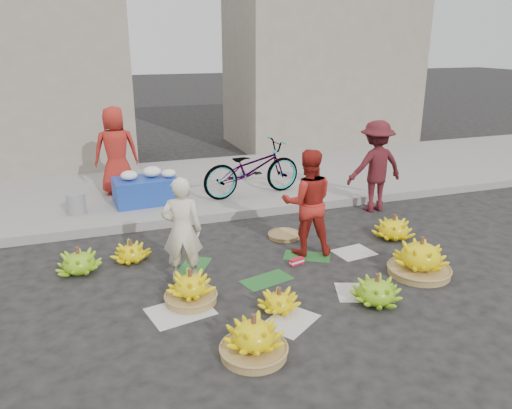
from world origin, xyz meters
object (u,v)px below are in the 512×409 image
object	(u,v)px
banana_bunch_0	(191,288)
vendor_cream	(182,230)
banana_bunch_4	(420,258)
flower_table	(146,189)
bicycle	(252,169)

from	to	relation	value
banana_bunch_0	vendor_cream	world-z (taller)	vendor_cream
banana_bunch_4	vendor_cream	xyz separation A→B (m)	(-2.95, 0.85, 0.45)
vendor_cream	flower_table	xyz separation A→B (m)	(-0.06, 3.03, -0.30)
banana_bunch_4	flower_table	size ratio (longest dim) A/B	0.79
vendor_cream	flower_table	world-z (taller)	vendor_cream
bicycle	flower_table	bearing A→B (deg)	77.36
banana_bunch_0	bicycle	distance (m)	3.96
vendor_cream	banana_bunch_0	bearing A→B (deg)	100.69
banana_bunch_4	bicycle	distance (m)	3.87
flower_table	bicycle	distance (m)	1.98
banana_bunch_0	banana_bunch_4	bearing A→B (deg)	-5.25
flower_table	bicycle	bearing A→B (deg)	-9.43
banana_bunch_4	bicycle	xyz separation A→B (m)	(-1.05, 3.70, 0.40)
banana_bunch_4	vendor_cream	distance (m)	3.10
banana_bunch_4	banana_bunch_0	bearing A→B (deg)	174.75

